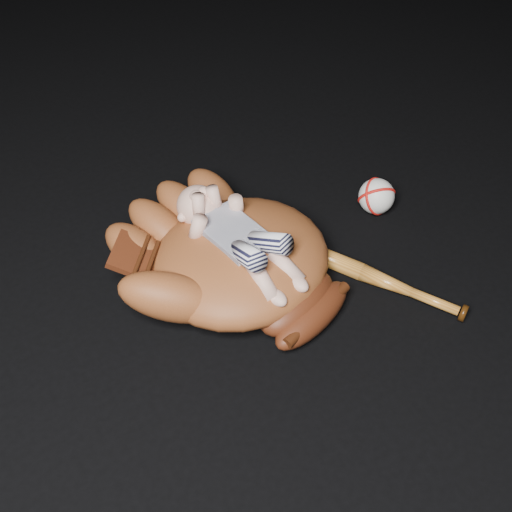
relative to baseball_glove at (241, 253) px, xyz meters
name	(u,v)px	position (x,y,z in m)	size (l,w,h in m)	color
baseball_glove	(241,253)	(0.00, 0.00, 0.00)	(0.46, 0.53, 0.16)	brown
newborn_baby	(242,239)	(0.00, -0.01, 0.05)	(0.15, 0.34, 0.14)	#DBA38D
baseball_bat	(372,276)	(0.22, -0.15, -0.06)	(0.04, 0.40, 0.04)	#AE6721
baseball	(377,196)	(0.38, 0.02, -0.04)	(0.08, 0.08, 0.08)	silver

